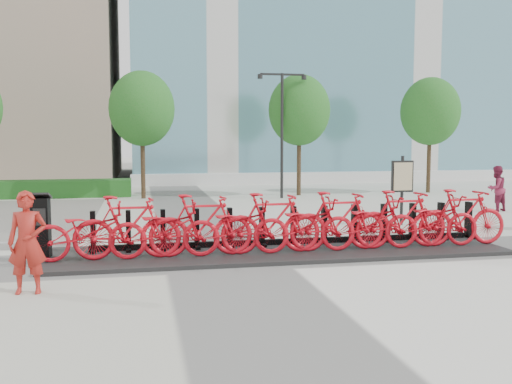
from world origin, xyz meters
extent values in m
plane|color=silver|center=(0.00, 0.00, 0.00)|extent=(120.00, 120.00, 0.00)
cube|color=#1B6618|center=(-5.00, 13.20, 0.35)|extent=(6.00, 1.20, 0.70)
cylinder|color=brown|center=(-1.50, 12.00, 1.50)|extent=(0.18, 0.18, 3.00)
ellipsoid|color=#186718|center=(-1.50, 12.00, 3.60)|extent=(2.60, 2.60, 2.99)
cylinder|color=brown|center=(5.00, 12.00, 1.50)|extent=(0.18, 0.18, 3.00)
ellipsoid|color=#186718|center=(5.00, 12.00, 3.60)|extent=(2.60, 2.60, 2.99)
cylinder|color=brown|center=(11.00, 12.00, 1.50)|extent=(0.18, 0.18, 3.00)
ellipsoid|color=#186718|center=(11.00, 12.00, 3.60)|extent=(2.60, 2.60, 2.99)
cylinder|color=black|center=(4.00, 11.00, 2.50)|extent=(0.12, 0.12, 5.00)
cube|color=black|center=(3.55, 11.00, 4.95)|extent=(0.90, 0.08, 0.08)
cube|color=black|center=(4.45, 11.00, 4.95)|extent=(0.90, 0.08, 0.08)
cylinder|color=black|center=(3.10, 11.00, 4.85)|extent=(0.20, 0.20, 0.18)
cylinder|color=black|center=(4.90, 11.00, 4.85)|extent=(0.20, 0.20, 0.18)
cube|color=black|center=(1.30, 0.30, 0.04)|extent=(9.60, 2.40, 0.08)
imported|color=red|center=(-2.60, -0.05, 0.64)|extent=(2.15, 0.75, 1.13)
imported|color=red|center=(-1.88, -0.05, 0.71)|extent=(2.09, 0.59, 1.25)
imported|color=red|center=(-1.16, -0.05, 0.64)|extent=(2.15, 0.75, 1.13)
imported|color=red|center=(-0.44, -0.05, 0.71)|extent=(2.09, 0.59, 1.25)
imported|color=red|center=(0.28, -0.05, 0.64)|extent=(2.15, 0.75, 1.13)
imported|color=red|center=(1.00, -0.05, 0.71)|extent=(2.09, 0.59, 1.25)
imported|color=red|center=(1.72, -0.05, 0.64)|extent=(2.15, 0.75, 1.13)
imported|color=red|center=(2.44, -0.05, 0.71)|extent=(2.09, 0.59, 1.25)
imported|color=red|center=(3.16, -0.05, 0.64)|extent=(2.15, 0.75, 1.13)
imported|color=red|center=(3.88, -0.05, 0.71)|extent=(2.09, 0.59, 1.25)
imported|color=red|center=(4.60, -0.05, 0.64)|extent=(2.15, 0.75, 1.13)
imported|color=red|center=(5.32, -0.05, 0.71)|extent=(2.09, 0.59, 1.25)
cube|color=black|center=(-3.56, 0.46, 0.68)|extent=(0.36, 0.31, 1.19)
cube|color=black|center=(-3.56, 0.46, 1.31)|extent=(0.43, 0.37, 0.16)
cube|color=black|center=(-3.56, 0.31, 0.91)|extent=(0.24, 0.04, 0.33)
imported|color=#A22018|center=(-3.37, -1.96, 0.81)|extent=(0.61, 0.41, 1.63)
imported|color=maroon|center=(9.99, 5.55, 0.76)|extent=(0.87, 0.76, 1.52)
cylinder|color=black|center=(5.58, 3.45, 0.97)|extent=(0.09, 0.09, 1.94)
cube|color=black|center=(5.58, 3.45, 1.37)|extent=(0.64, 0.09, 0.88)
cube|color=#CCBA8B|center=(5.58, 3.40, 1.37)|extent=(0.55, 0.02, 0.78)
camera|label=1|loc=(-1.61, -11.33, 2.46)|focal=40.00mm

